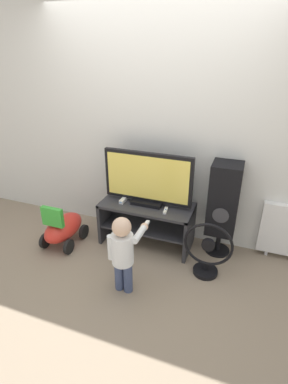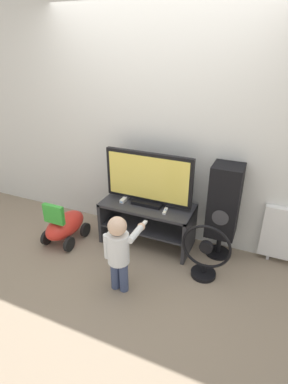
% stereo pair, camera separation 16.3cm
% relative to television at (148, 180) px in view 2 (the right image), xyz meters
% --- Properties ---
extents(ground_plane, '(16.00, 16.00, 0.00)m').
position_rel_television_xyz_m(ground_plane, '(0.00, -0.26, -0.80)').
color(ground_plane, gray).
extents(wall_back, '(10.00, 0.06, 2.60)m').
position_rel_television_xyz_m(wall_back, '(0.00, 0.29, 0.50)').
color(wall_back, silver).
rests_on(wall_back, ground_plane).
extents(tv_stand, '(1.03, 0.47, 0.50)m').
position_rel_television_xyz_m(tv_stand, '(0.00, -0.02, -0.47)').
color(tv_stand, '#2D2D33').
rests_on(tv_stand, ground_plane).
extents(television, '(0.98, 0.20, 0.59)m').
position_rel_television_xyz_m(television, '(0.00, 0.00, 0.00)').
color(television, black).
rests_on(television, tv_stand).
extents(game_console, '(0.05, 0.20, 0.04)m').
position_rel_television_xyz_m(game_console, '(-0.27, -0.03, -0.27)').
color(game_console, white).
rests_on(game_console, tv_stand).
extents(remote_primary, '(0.05, 0.13, 0.03)m').
position_rel_television_xyz_m(remote_primary, '(0.24, -0.10, -0.28)').
color(remote_primary, white).
rests_on(remote_primary, tv_stand).
extents(child, '(0.30, 0.45, 0.78)m').
position_rel_television_xyz_m(child, '(0.06, -0.81, -0.33)').
color(child, '#3F4C72').
rests_on(child, ground_plane).
extents(speaker_tower, '(0.30, 0.30, 1.05)m').
position_rel_television_xyz_m(speaker_tower, '(0.81, 0.10, -0.16)').
color(speaker_tower, black).
rests_on(speaker_tower, ground_plane).
extents(floor_fan, '(0.48, 0.25, 0.59)m').
position_rel_television_xyz_m(floor_fan, '(0.74, -0.32, -0.53)').
color(floor_fan, black).
rests_on(floor_fan, ground_plane).
extents(ride_on_toy, '(0.36, 0.58, 0.54)m').
position_rel_television_xyz_m(ride_on_toy, '(-0.90, -0.38, -0.59)').
color(ride_on_toy, red).
rests_on(ride_on_toy, ground_plane).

